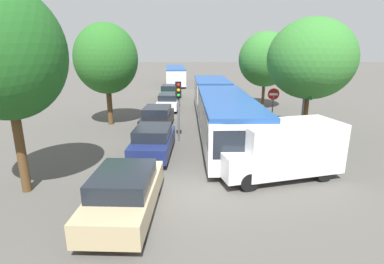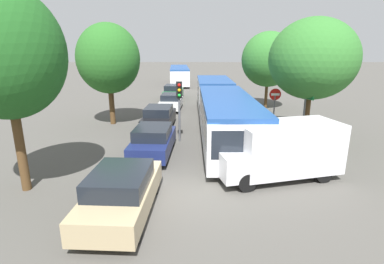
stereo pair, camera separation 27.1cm
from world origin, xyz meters
name	(u,v)px [view 2 (the right image)]	position (x,y,z in m)	size (l,w,h in m)	color
ground_plane	(186,193)	(0.00, 0.00, 0.00)	(200.00, 200.00, 0.00)	#4F4C47
articulated_bus	(220,105)	(2.04, 9.60, 1.53)	(2.85, 17.85, 2.65)	silver
city_bus_rear	(179,74)	(-1.84, 33.99, 1.41)	(3.22, 11.49, 2.44)	silver
queued_car_tan	(122,192)	(-2.00, -1.41, 0.78)	(2.08, 4.50, 1.54)	tan
queued_car_navy	(153,141)	(-1.72, 4.13, 0.75)	(1.99, 4.31, 1.47)	navy
queued_car_black	(159,117)	(-2.01, 9.26, 0.74)	(1.99, 4.30, 1.47)	black
queued_car_white	(171,102)	(-1.66, 15.37, 0.70)	(1.86, 4.03, 1.38)	white
queued_car_green	(173,92)	(-1.84, 20.97, 0.74)	(1.98, 4.28, 1.46)	#236638
white_van	(282,149)	(3.86, 1.47, 1.24)	(5.33, 3.13, 2.31)	silver
traffic_light	(179,98)	(-0.52, 6.36, 2.50)	(0.35, 0.38, 3.40)	#56595E
no_entry_sign	(274,104)	(5.18, 7.93, 1.88)	(0.70, 0.08, 2.82)	#56595E
direction_sign_post	(306,97)	(6.46, 6.41, 2.57)	(0.40, 1.37, 3.60)	#56595E
tree_left_near	(6,57)	(-6.02, 0.28, 4.89)	(3.95, 3.95, 7.26)	#51381E
tree_left_mid	(108,61)	(-5.42, 10.37, 4.34)	(4.18, 4.18, 6.78)	#51381E
tree_right_near	(312,61)	(6.78, 6.91, 4.46)	(4.80, 4.80, 6.80)	#51381E
tree_right_mid	(269,59)	(6.60, 16.02, 4.20)	(4.52, 4.52, 6.50)	#51381E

